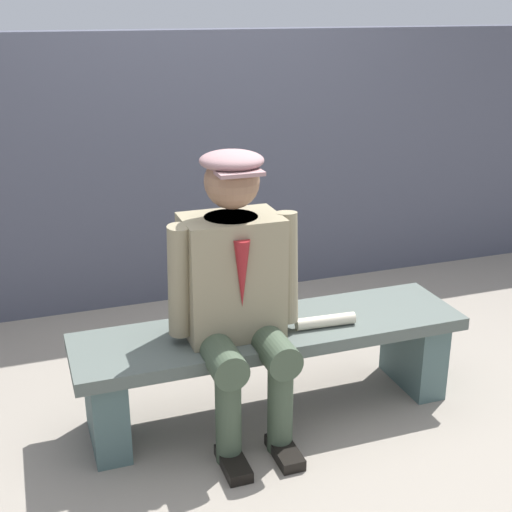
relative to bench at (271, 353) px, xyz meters
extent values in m
plane|color=gray|center=(0.00, 0.00, -0.31)|extent=(30.00, 30.00, 0.00)
cube|color=#505954|center=(0.00, 0.00, 0.11)|extent=(1.81, 0.47, 0.06)
cube|color=#465E5D|center=(-0.77, 0.00, -0.12)|extent=(0.15, 0.40, 0.39)
cube|color=#465E5D|center=(0.77, 0.00, -0.12)|extent=(0.15, 0.40, 0.39)
cube|color=gray|center=(0.19, 0.00, 0.41)|extent=(0.42, 0.28, 0.54)
cylinder|color=#1E2338|center=(0.19, 0.00, 0.65)|extent=(0.23, 0.23, 0.06)
cone|color=maroon|center=(0.19, 0.14, 0.47)|extent=(0.07, 0.07, 0.30)
sphere|color=#8C664C|center=(0.19, 0.02, 0.83)|extent=(0.23, 0.23, 0.23)
ellipsoid|color=gray|center=(0.19, 0.02, 0.92)|extent=(0.27, 0.27, 0.08)
cube|color=gray|center=(0.19, 0.12, 0.89)|extent=(0.19, 0.10, 0.02)
cylinder|color=#3D4C39|center=(0.07, 0.15, 0.14)|extent=(0.15, 0.44, 0.15)
cylinder|color=#3D4C39|center=(0.07, 0.30, -0.09)|extent=(0.11, 0.11, 0.45)
cube|color=black|center=(0.07, 0.36, -0.29)|extent=(0.10, 0.24, 0.05)
cylinder|color=gray|center=(-0.05, 0.04, 0.43)|extent=(0.11, 0.15, 0.50)
cylinder|color=#3D4C39|center=(0.30, 0.15, 0.14)|extent=(0.15, 0.44, 0.15)
cylinder|color=#3D4C39|center=(0.30, 0.30, -0.09)|extent=(0.11, 0.11, 0.45)
cube|color=black|center=(0.30, 0.36, -0.29)|extent=(0.10, 0.24, 0.05)
cylinder|color=gray|center=(0.43, 0.04, 0.43)|extent=(0.11, 0.15, 0.50)
cylinder|color=beige|center=(-0.23, 0.09, 0.16)|extent=(0.28, 0.07, 0.05)
cube|color=#464957|center=(0.00, -1.57, 0.53)|extent=(12.00, 0.24, 1.69)
camera|label=1|loc=(1.02, 2.67, 1.53)|focal=48.62mm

